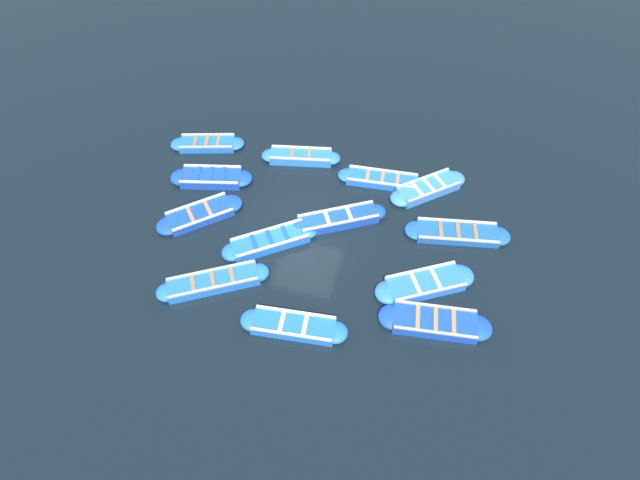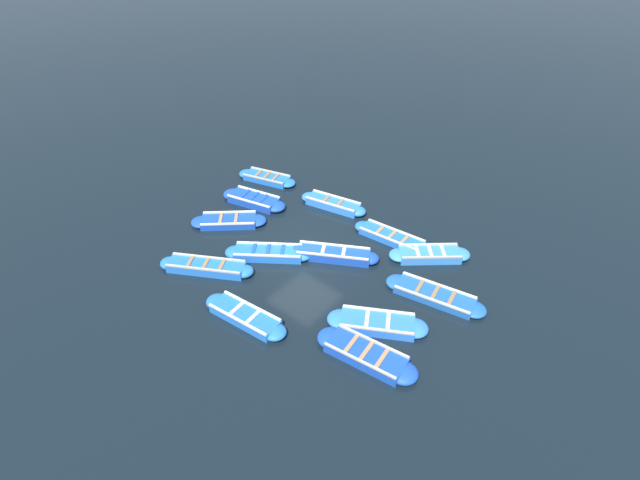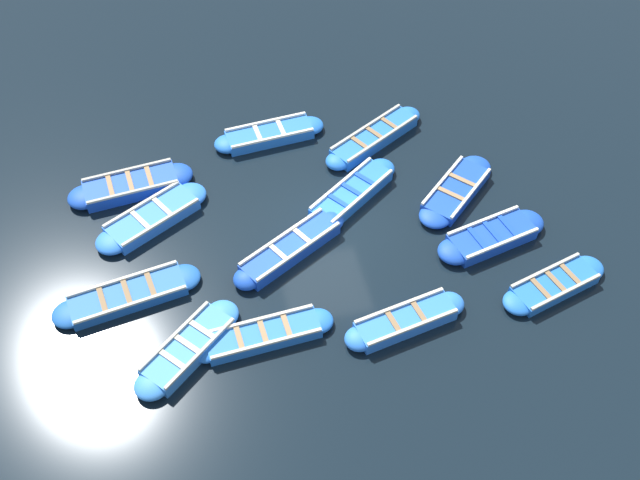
{
  "view_description": "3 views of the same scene",
  "coord_description": "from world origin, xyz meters",
  "px_view_note": "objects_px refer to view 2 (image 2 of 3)",
  "views": [
    {
      "loc": [
        -11.24,
        -3.69,
        14.38
      ],
      "look_at": [
        -0.62,
        -0.72,
        0.34
      ],
      "focal_mm": 28.0,
      "sensor_mm": 36.0,
      "label": 1
    },
    {
      "loc": [
        -11.87,
        -10.78,
        13.12
      ],
      "look_at": [
        0.97,
        -0.07,
        0.23
      ],
      "focal_mm": 28.0,
      "sensor_mm": 36.0,
      "label": 2
    },
    {
      "loc": [
        13.4,
        -3.12,
        15.62
      ],
      "look_at": [
        0.61,
        -0.26,
        0.35
      ],
      "focal_mm": 42.0,
      "sensor_mm": 36.0,
      "label": 3
    }
  ],
  "objects_px": {
    "boat_outer_left": "(366,355)",
    "boat_inner_gap": "(254,200)",
    "boat_drifting": "(430,255)",
    "boat_bow_out": "(206,267)",
    "boat_far_corner": "(333,254)",
    "boat_end_of_row": "(245,316)",
    "boat_broadside": "(333,204)",
    "boat_near_quay": "(229,221)",
    "boat_stern_in": "(267,178)",
    "boat_centre": "(268,253)",
    "boat_outer_right": "(392,238)",
    "boat_alongside": "(435,295)",
    "boat_tucked": "(377,323)"
  },
  "relations": [
    {
      "from": "boat_far_corner",
      "to": "boat_inner_gap",
      "type": "distance_m",
      "value": 5.51
    },
    {
      "from": "boat_centre",
      "to": "boat_far_corner",
      "type": "xyz_separation_m",
      "value": [
        1.64,
        -2.11,
        0.02
      ]
    },
    {
      "from": "boat_drifting",
      "to": "boat_bow_out",
      "type": "xyz_separation_m",
      "value": [
        -6.38,
        6.41,
        0.01
      ]
    },
    {
      "from": "boat_bow_out",
      "to": "boat_far_corner",
      "type": "bearing_deg",
      "value": -41.42
    },
    {
      "from": "boat_centre",
      "to": "boat_outer_left",
      "type": "relative_size",
      "value": 0.9
    },
    {
      "from": "boat_tucked",
      "to": "boat_stern_in",
      "type": "bearing_deg",
      "value": 65.1
    },
    {
      "from": "boat_outer_left",
      "to": "boat_inner_gap",
      "type": "relative_size",
      "value": 1.09
    },
    {
      "from": "boat_end_of_row",
      "to": "boat_far_corner",
      "type": "bearing_deg",
      "value": -3.23
    },
    {
      "from": "boat_centre",
      "to": "boat_inner_gap",
      "type": "relative_size",
      "value": 0.98
    },
    {
      "from": "boat_broadside",
      "to": "boat_far_corner",
      "type": "relative_size",
      "value": 0.94
    },
    {
      "from": "boat_alongside",
      "to": "boat_outer_right",
      "type": "bearing_deg",
      "value": 58.48
    },
    {
      "from": "boat_centre",
      "to": "boat_tucked",
      "type": "bearing_deg",
      "value": -93.41
    },
    {
      "from": "boat_centre",
      "to": "boat_alongside",
      "type": "relative_size",
      "value": 0.85
    },
    {
      "from": "boat_drifting",
      "to": "boat_alongside",
      "type": "distance_m",
      "value": 2.37
    },
    {
      "from": "boat_near_quay",
      "to": "boat_end_of_row",
      "type": "bearing_deg",
      "value": -126.41
    },
    {
      "from": "boat_outer_left",
      "to": "boat_near_quay",
      "type": "distance_m",
      "value": 9.42
    },
    {
      "from": "boat_near_quay",
      "to": "boat_inner_gap",
      "type": "distance_m",
      "value": 1.94
    },
    {
      "from": "boat_broadside",
      "to": "boat_end_of_row",
      "type": "height_order",
      "value": "boat_broadside"
    },
    {
      "from": "boat_outer_left",
      "to": "boat_drifting",
      "type": "relative_size",
      "value": 1.22
    },
    {
      "from": "boat_outer_right",
      "to": "boat_drifting",
      "type": "bearing_deg",
      "value": -90.22
    },
    {
      "from": "boat_outer_left",
      "to": "boat_end_of_row",
      "type": "bearing_deg",
      "value": 107.22
    },
    {
      "from": "boat_outer_left",
      "to": "boat_far_corner",
      "type": "distance_m",
      "value": 5.26
    },
    {
      "from": "boat_stern_in",
      "to": "boat_end_of_row",
      "type": "bearing_deg",
      "value": -139.94
    },
    {
      "from": "boat_centre",
      "to": "boat_broadside",
      "type": "distance_m",
      "value": 4.57
    },
    {
      "from": "boat_centre",
      "to": "boat_outer_right",
      "type": "height_order",
      "value": "boat_centre"
    },
    {
      "from": "boat_outer_left",
      "to": "boat_drifting",
      "type": "xyz_separation_m",
      "value": [
        5.89,
        1.03,
        -0.01
      ]
    },
    {
      "from": "boat_broadside",
      "to": "boat_far_corner",
      "type": "height_order",
      "value": "boat_far_corner"
    },
    {
      "from": "boat_end_of_row",
      "to": "boat_drifting",
      "type": "relative_size",
      "value": 1.16
    },
    {
      "from": "boat_end_of_row",
      "to": "boat_outer_right",
      "type": "distance_m",
      "value": 7.38
    },
    {
      "from": "boat_outer_left",
      "to": "boat_drifting",
      "type": "distance_m",
      "value": 5.98
    },
    {
      "from": "boat_drifting",
      "to": "boat_far_corner",
      "type": "bearing_deg",
      "value": 130.0
    },
    {
      "from": "boat_broadside",
      "to": "boat_bow_out",
      "type": "height_order",
      "value": "boat_broadside"
    },
    {
      "from": "boat_far_corner",
      "to": "boat_outer_left",
      "type": "bearing_deg",
      "value": -129.63
    },
    {
      "from": "boat_inner_gap",
      "to": "boat_alongside",
      "type": "bearing_deg",
      "value": -91.1
    },
    {
      "from": "boat_broadside",
      "to": "boat_far_corner",
      "type": "distance_m",
      "value": 3.75
    },
    {
      "from": "boat_alongside",
      "to": "boat_outer_left",
      "type": "bearing_deg",
      "value": 175.4
    },
    {
      "from": "boat_outer_left",
      "to": "boat_broadside",
      "type": "bearing_deg",
      "value": 45.54
    },
    {
      "from": "boat_stern_in",
      "to": "boat_outer_right",
      "type": "xyz_separation_m",
      "value": [
        -0.12,
        -7.63,
        0.0
      ]
    },
    {
      "from": "boat_inner_gap",
      "to": "boat_alongside",
      "type": "xyz_separation_m",
      "value": [
        -0.19,
        -9.82,
        -0.04
      ]
    },
    {
      "from": "boat_bow_out",
      "to": "boat_alongside",
      "type": "relative_size",
      "value": 0.93
    },
    {
      "from": "boat_broadside",
      "to": "boat_end_of_row",
      "type": "bearing_deg",
      "value": -164.72
    },
    {
      "from": "boat_broadside",
      "to": "boat_near_quay",
      "type": "relative_size",
      "value": 1.09
    },
    {
      "from": "boat_alongside",
      "to": "boat_drifting",
      "type": "bearing_deg",
      "value": 34.68
    },
    {
      "from": "boat_end_of_row",
      "to": "boat_alongside",
      "type": "height_order",
      "value": "boat_end_of_row"
    },
    {
      "from": "boat_broadside",
      "to": "boat_outer_right",
      "type": "distance_m",
      "value": 3.55
    },
    {
      "from": "boat_broadside",
      "to": "boat_centre",
      "type": "bearing_deg",
      "value": -177.08
    },
    {
      "from": "boat_centre",
      "to": "boat_inner_gap",
      "type": "bearing_deg",
      "value": 54.13
    },
    {
      "from": "boat_near_quay",
      "to": "boat_stern_in",
      "type": "bearing_deg",
      "value": 19.63
    },
    {
      "from": "boat_outer_left",
      "to": "boat_end_of_row",
      "type": "distance_m",
      "value": 4.52
    },
    {
      "from": "boat_stern_in",
      "to": "boat_far_corner",
      "type": "distance_m",
      "value": 6.98
    }
  ]
}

